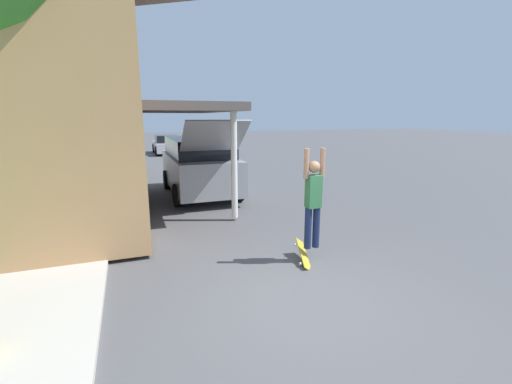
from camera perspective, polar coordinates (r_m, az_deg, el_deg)
name	(u,v)px	position (r m, az deg, el deg)	size (l,w,h in m)	color
ground_plane	(304,305)	(5.21, 8.05, -18.20)	(120.00, 120.00, 0.00)	#49494C
sidewalk	(78,216)	(10.34, -27.54, -3.56)	(1.80, 80.00, 0.10)	#ADA89E
suv_parked	(199,165)	(11.92, -9.51, 4.50)	(2.13, 5.26, 2.58)	gray
car_down_street	(167,145)	(26.18, -14.68, 7.63)	(1.85, 4.06, 1.36)	#B7B7BC
skateboarder	(313,198)	(6.24, 9.51, -1.01)	(0.41, 0.21, 1.84)	#192347
skateboard	(303,255)	(6.54, 7.87, -10.28)	(0.37, 0.76, 0.41)	#A89323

